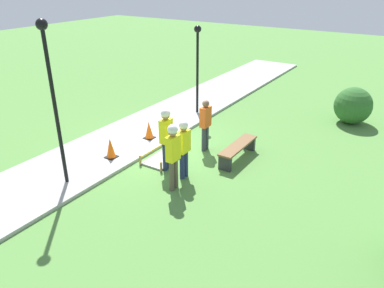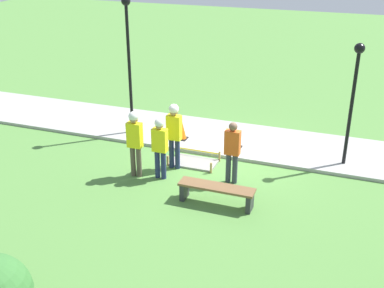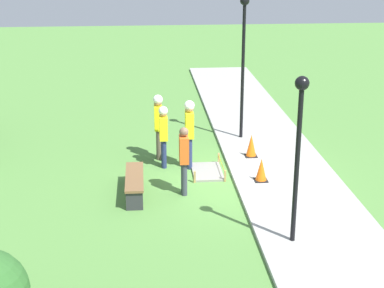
% 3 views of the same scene
% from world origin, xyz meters
% --- Properties ---
extents(ground_plane, '(60.00, 60.00, 0.00)m').
position_xyz_m(ground_plane, '(0.00, 0.00, 0.00)').
color(ground_plane, '#51843D').
extents(sidewalk, '(28.00, 2.77, 0.10)m').
position_xyz_m(sidewalk, '(0.00, -1.38, 0.05)').
color(sidewalk, '#9E9E99').
rests_on(sidewalk, ground_plane).
extents(wet_concrete_patch, '(1.36, 0.85, 0.31)m').
position_xyz_m(wet_concrete_patch, '(0.70, 0.62, 0.04)').
color(wet_concrete_patch, gray).
rests_on(wet_concrete_patch, ground_plane).
extents(traffic_cone_near_patch, '(0.34, 0.34, 0.61)m').
position_xyz_m(traffic_cone_near_patch, '(-0.21, -0.67, 0.40)').
color(traffic_cone_near_patch, black).
rests_on(traffic_cone_near_patch, sidewalk).
extents(traffic_cone_far_patch, '(0.34, 0.34, 0.65)m').
position_xyz_m(traffic_cone_far_patch, '(1.60, -0.74, 0.42)').
color(traffic_cone_far_patch, black).
rests_on(traffic_cone_far_patch, sidewalk).
extents(park_bench, '(1.89, 0.44, 0.51)m').
position_xyz_m(park_bench, '(-0.60, 2.56, 0.36)').
color(park_bench, '#2D2D33').
rests_on(park_bench, ground_plane).
extents(worker_supervisor, '(0.40, 0.27, 1.89)m').
position_xyz_m(worker_supervisor, '(1.92, 1.89, 1.15)').
color(worker_supervisor, brown).
rests_on(worker_supervisor, ground_plane).
extents(worker_assistant, '(0.40, 0.25, 1.74)m').
position_xyz_m(worker_assistant, '(1.25, 1.76, 1.03)').
color(worker_assistant, navy).
rests_on(worker_assistant, ground_plane).
extents(worker_trainee, '(0.40, 0.28, 1.92)m').
position_xyz_m(worker_trainee, '(1.12, 1.07, 1.17)').
color(worker_trainee, navy).
rests_on(worker_trainee, ground_plane).
extents(bystander_in_orange_shirt, '(0.40, 0.23, 1.73)m').
position_xyz_m(bystander_in_orange_shirt, '(-0.63, 1.34, 0.98)').
color(bystander_in_orange_shirt, '#383D47').
rests_on(bystander_in_orange_shirt, ground_plane).
extents(lamppost_near, '(0.28, 0.28, 4.34)m').
position_xyz_m(lamppost_near, '(3.36, -0.74, 2.90)').
color(lamppost_near, black).
rests_on(lamppost_near, sidewalk).
extents(lamppost_far, '(0.28, 0.28, 3.46)m').
position_xyz_m(lamppost_far, '(-3.40, -0.70, 2.40)').
color(lamppost_far, black).
rests_on(lamppost_far, sidewalk).
extents(shrub_rounded_near, '(1.42, 1.42, 1.42)m').
position_xyz_m(shrub_rounded_near, '(-5.80, 4.88, 0.71)').
color(shrub_rounded_near, '#2D6028').
rests_on(shrub_rounded_near, ground_plane).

